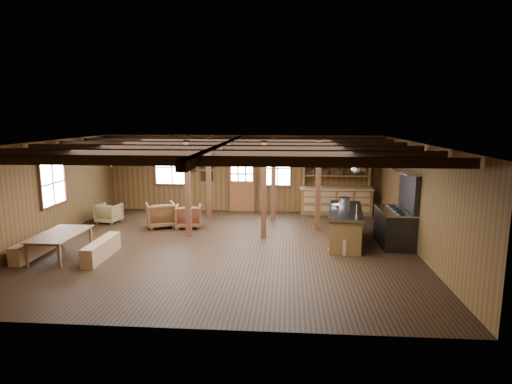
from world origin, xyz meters
TOP-DOWN VIEW (x-y plane):
  - room at (0.00, 0.00)m, footprint 10.04×9.04m
  - ceiling_joists at (0.00, 0.18)m, footprint 9.80×8.82m
  - timber_posts at (0.52, 2.08)m, footprint 3.95×2.35m
  - back_door at (0.00, 4.45)m, footprint 1.02×0.08m
  - window_back_left at (-2.60, 4.46)m, footprint 1.32×0.06m
  - window_back_right at (1.30, 4.46)m, footprint 1.02×0.06m
  - window_left at (-4.96, 0.50)m, footprint 0.14×1.24m
  - notice_boards at (-1.50, 4.46)m, footprint 1.08×0.03m
  - back_counter at (3.40, 4.20)m, footprint 2.55×0.60m
  - pendant_lamps at (-2.25, 1.00)m, footprint 1.86×2.36m
  - pot_rack at (3.35, 0.26)m, footprint 0.37×3.00m
  - kitchen_island at (3.28, 0.71)m, footprint 1.17×2.59m
  - step_stool at (3.00, -0.29)m, footprint 0.52×0.42m
  - commercial_range at (4.65, 0.59)m, footprint 0.85×1.66m
  - dining_table at (-3.90, -1.13)m, footprint 0.97×1.74m
  - bench_wall at (-4.65, -1.13)m, footprint 0.30×1.61m
  - bench_aisle at (-2.89, -1.13)m, footprint 0.31×1.66m
  - armchair_a at (-2.32, 1.95)m, footprint 1.13×1.14m
  - armchair_b at (-1.43, 1.98)m, footprint 0.89×0.91m
  - armchair_c at (-4.20, 2.39)m, footprint 0.79×0.80m
  - counter_pot at (3.33, 1.41)m, footprint 0.33×0.33m
  - bowl at (3.04, 1.09)m, footprint 0.33×0.33m

SIDE VIEW (x-z plane):
  - step_stool at x=3.00m, z-range 0.00..0.41m
  - bench_wall at x=-4.65m, z-range 0.00..0.44m
  - bench_aisle at x=-2.89m, z-range 0.00..0.46m
  - dining_table at x=-3.90m, z-range 0.00..0.61m
  - armchair_c at x=-4.20m, z-range 0.00..0.64m
  - armchair_b at x=-1.43m, z-range 0.00..0.72m
  - armchair_a at x=-2.32m, z-range 0.00..0.79m
  - kitchen_island at x=3.28m, z-range -0.12..1.08m
  - back_counter at x=3.40m, z-range -0.62..1.83m
  - commercial_range at x=4.65m, z-range -0.37..1.68m
  - back_door at x=0.00m, z-range -0.19..1.96m
  - bowl at x=3.04m, z-range 0.94..1.00m
  - counter_pot at x=3.33m, z-range 0.94..1.14m
  - room at x=0.00m, z-range -0.02..2.82m
  - timber_posts at x=0.52m, z-range 0.00..2.80m
  - window_back_left at x=-2.60m, z-range 0.94..2.26m
  - window_back_right at x=1.30m, z-range 0.94..2.26m
  - window_left at x=-4.96m, z-range 0.94..2.26m
  - notice_boards at x=-1.50m, z-range 1.19..2.09m
  - pendant_lamps at x=-2.25m, z-range 1.92..2.58m
  - pot_rack at x=3.35m, z-range 2.02..2.48m
  - ceiling_joists at x=0.00m, z-range 2.59..2.77m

